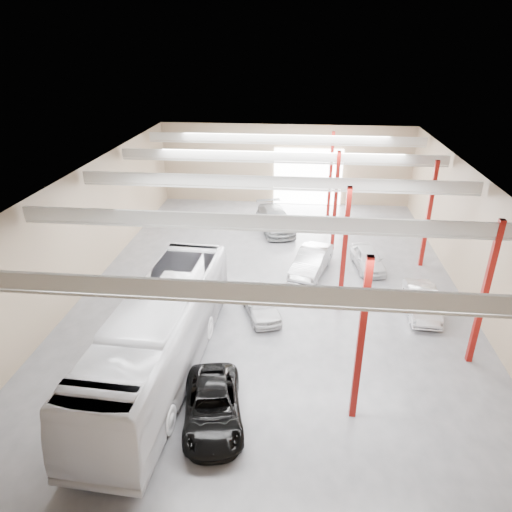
% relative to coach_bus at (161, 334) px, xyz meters
% --- Properties ---
extents(depot_shell, '(22.12, 32.12, 7.06)m').
position_rel_coach_bus_xyz_m(depot_shell, '(4.56, 8.43, 3.11)').
color(depot_shell, '#4E4F54').
rests_on(depot_shell, ground).
extents(coach_bus, '(3.82, 13.57, 3.74)m').
position_rel_coach_bus_xyz_m(coach_bus, '(0.00, 0.00, 0.00)').
color(coach_bus, silver).
rests_on(coach_bus, ground).
extents(black_sedan, '(3.11, 5.14, 1.33)m').
position_rel_coach_bus_xyz_m(black_sedan, '(2.78, -2.86, -1.20)').
color(black_sedan, black).
rests_on(black_sedan, ground).
extents(car_row_a, '(2.78, 4.25, 1.35)m').
position_rel_coach_bus_xyz_m(car_row_a, '(3.95, 4.95, -1.20)').
color(car_row_a, silver).
rests_on(car_row_a, ground).
extents(car_row_b, '(2.99, 5.10, 1.59)m').
position_rel_coach_bus_xyz_m(car_row_b, '(6.71, 10.15, -1.08)').
color(car_row_b, '#B9B9BE').
rests_on(car_row_b, ground).
extents(car_row_c, '(3.84, 6.14, 1.66)m').
position_rel_coach_bus_xyz_m(car_row_c, '(3.96, 17.28, -1.04)').
color(car_row_c, gray).
rests_on(car_row_c, ground).
extents(car_right_near, '(1.69, 4.32, 1.40)m').
position_rel_coach_bus_xyz_m(car_right_near, '(12.61, 5.98, -1.17)').
color(car_right_near, silver).
rests_on(car_right_near, ground).
extents(car_right_far, '(2.18, 4.18, 1.36)m').
position_rel_coach_bus_xyz_m(car_right_far, '(10.36, 11.18, -1.19)').
color(car_right_far, silver).
rests_on(car_right_far, ground).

